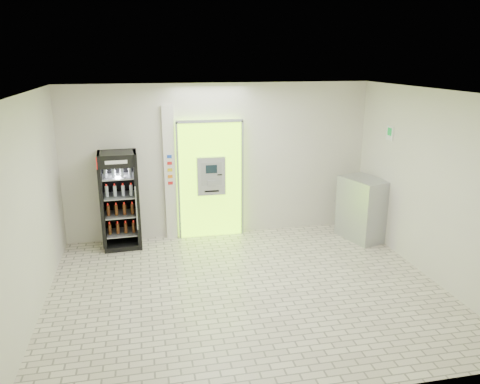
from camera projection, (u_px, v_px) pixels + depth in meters
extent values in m
plane|color=beige|center=(247.00, 289.00, 7.24)|extent=(6.00, 6.00, 0.00)
plane|color=silver|center=(220.00, 161.00, 9.17)|extent=(6.00, 0.00, 6.00)
plane|color=silver|center=(305.00, 271.00, 4.47)|extent=(6.00, 0.00, 6.00)
plane|color=silver|center=(28.00, 210.00, 6.24)|extent=(0.00, 5.00, 5.00)
plane|color=silver|center=(432.00, 186.00, 7.41)|extent=(0.00, 5.00, 5.00)
plane|color=white|center=(248.00, 92.00, 6.41)|extent=(6.00, 6.00, 0.00)
cube|color=#94F70F|center=(210.00, 179.00, 9.17)|extent=(1.20, 0.12, 2.30)
cube|color=gray|center=(210.00, 121.00, 8.78)|extent=(1.28, 0.04, 0.06)
cube|color=gray|center=(178.00, 182.00, 8.98)|extent=(0.04, 0.04, 2.30)
cube|color=gray|center=(242.00, 179.00, 9.22)|extent=(0.04, 0.04, 2.30)
cube|color=black|center=(216.00, 211.00, 9.32)|extent=(0.62, 0.01, 0.67)
cube|color=black|center=(192.00, 139.00, 8.82)|extent=(0.22, 0.01, 0.18)
cube|color=#A2A4A9|center=(211.00, 176.00, 9.04)|extent=(0.55, 0.12, 0.75)
cube|color=black|center=(211.00, 169.00, 8.93)|extent=(0.22, 0.01, 0.16)
cube|color=gray|center=(212.00, 183.00, 9.01)|extent=(0.16, 0.01, 0.12)
cube|color=black|center=(220.00, 175.00, 9.00)|extent=(0.09, 0.01, 0.02)
cube|color=black|center=(212.00, 191.00, 9.06)|extent=(0.28, 0.01, 0.03)
cube|color=silver|center=(170.00, 174.00, 8.99)|extent=(0.22, 0.10, 2.60)
cube|color=#193FB2|center=(169.00, 157.00, 8.84)|extent=(0.09, 0.01, 0.06)
cube|color=red|center=(170.00, 163.00, 8.88)|extent=(0.09, 0.01, 0.06)
cube|color=yellow|center=(170.00, 170.00, 8.91)|extent=(0.09, 0.01, 0.06)
cube|color=orange|center=(170.00, 176.00, 8.95)|extent=(0.09, 0.01, 0.06)
cube|color=red|center=(170.00, 183.00, 8.99)|extent=(0.09, 0.01, 0.06)
cube|color=black|center=(120.00, 200.00, 8.66)|extent=(0.72, 0.66, 1.81)
cube|color=black|center=(121.00, 196.00, 8.93)|extent=(0.68, 0.09, 1.81)
cube|color=red|center=(116.00, 162.00, 8.15)|extent=(0.67, 0.05, 0.22)
cube|color=white|center=(116.00, 162.00, 8.15)|extent=(0.38, 0.03, 0.06)
cube|color=black|center=(123.00, 243.00, 8.90)|extent=(0.72, 0.66, 0.09)
cylinder|color=gray|center=(136.00, 208.00, 8.43)|extent=(0.03, 0.03, 0.82)
cube|color=gray|center=(122.00, 232.00, 8.84)|extent=(0.60, 0.56, 0.02)
cube|color=gray|center=(121.00, 214.00, 8.74)|extent=(0.60, 0.56, 0.02)
cube|color=gray|center=(120.00, 196.00, 8.64)|extent=(0.60, 0.56, 0.02)
cube|color=gray|center=(118.00, 177.00, 8.54)|extent=(0.60, 0.56, 0.02)
cube|color=#A2A4A9|center=(363.00, 209.00, 9.13)|extent=(0.83, 1.04, 1.22)
cube|color=gray|center=(348.00, 207.00, 9.06)|extent=(0.25, 0.86, 0.01)
cube|color=white|center=(390.00, 133.00, 8.55)|extent=(0.02, 0.22, 0.26)
cube|color=#0C8D31|center=(390.00, 132.00, 8.54)|extent=(0.00, 0.14, 0.14)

